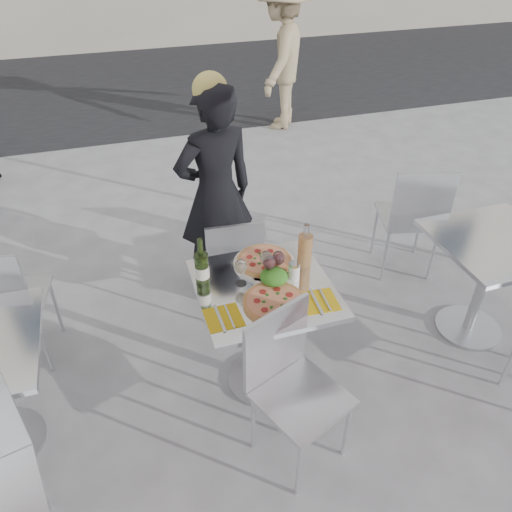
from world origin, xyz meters
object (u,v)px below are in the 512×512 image
object	(u,v)px
main_table	(264,316)
wineglass_red_b	(278,259)
pizza_near	(275,302)
wineglass_red_a	(269,264)
woman_diner	(216,195)
wineglass_white_b	(266,259)
side_chair_lfar	(2,299)
chair_near	(290,376)
side_table_right	(488,267)
side_chair_rfar	(414,213)
wineglass_white_a	(241,267)
sugar_shaker	(294,271)
pizza_far	(264,261)
chair_far	(233,260)
salad_plate	(274,278)
pedestrian_b	(281,56)
napkin_right	(319,301)
napkin_left	(223,317)
wine_bottle	(202,268)
carafe	(305,251)

from	to	relation	value
main_table	wineglass_red_b	distance (m)	0.34
pizza_near	wineglass_red_b	size ratio (longest dim) A/B	2.08
main_table	wineglass_red_a	size ratio (longest dim) A/B	4.76
woman_diner	wineglass_white_b	world-z (taller)	woman_diner
side_chair_lfar	pizza_near	xyz separation A→B (m)	(1.43, -0.73, 0.22)
chair_near	pizza_near	size ratio (longest dim) A/B	2.70
side_table_right	side_chair_rfar	xyz separation A→B (m)	(-0.11, 0.70, 0.02)
woman_diner	wineglass_white_a	xyz separation A→B (m)	(-0.09, -0.95, 0.08)
sugar_shaker	pizza_far	bearing A→B (deg)	121.44
chair_far	salad_plate	distance (m)	0.69
pedestrian_b	pizza_far	bearing A→B (deg)	10.66
side_chair_rfar	woman_diner	xyz separation A→B (m)	(-1.41, 0.31, 0.23)
salad_plate	wineglass_red_a	size ratio (longest dim) A/B	1.40
woman_diner	wineglass_red_a	size ratio (longest dim) A/B	9.91
woman_diner	napkin_right	distance (m)	1.24
main_table	napkin_left	distance (m)	0.38
pizza_far	napkin_left	bearing A→B (deg)	-132.36
side_table_right	pizza_far	size ratio (longest dim) A/B	2.13
chair_near	pizza_far	size ratio (longest dim) A/B	2.51
napkin_right	main_table	bearing A→B (deg)	143.99
sugar_shaker	side_chair_lfar	bearing A→B (deg)	160.23
pedestrian_b	wine_bottle	world-z (taller)	pedestrian_b
pizza_far	wineglass_white_b	bearing A→B (deg)	-103.57
salad_plate	wine_bottle	distance (m)	0.39
side_table_right	wineglass_red_a	distance (m)	1.49
salad_plate	napkin_left	distance (m)	0.38
side_chair_rfar	sugar_shaker	bearing A→B (deg)	45.07
pizza_near	side_chair_lfar	bearing A→B (deg)	152.76
sugar_shaker	wineglass_white_b	size ratio (longest dim) A/B	0.68
woman_diner	napkin_right	bearing A→B (deg)	91.16
main_table	wineglass_white_b	xyz separation A→B (m)	(0.04, 0.10, 0.32)
main_table	chair_far	distance (m)	0.64
wineglass_white_b	salad_plate	bearing A→B (deg)	-77.10
chair_far	chair_near	size ratio (longest dim) A/B	0.93
wineglass_white_b	napkin_right	world-z (taller)	wineglass_white_b
side_table_right	wineglass_white_b	xyz separation A→B (m)	(-1.46, 0.10, 0.32)
pizza_far	carafe	distance (m)	0.25
side_chair_lfar	napkin_left	world-z (taller)	side_chair_lfar
chair_far	wineglass_red_b	distance (m)	0.68
main_table	wineglass_red_b	bearing A→B (deg)	36.26
side_chair_rfar	wineglass_white_a	size ratio (longest dim) A/B	5.96
napkin_right	woman_diner	bearing A→B (deg)	105.98
chair_far	wine_bottle	bearing A→B (deg)	64.25
side_table_right	woman_diner	xyz separation A→B (m)	(-1.52, 1.01, 0.24)
side_chair_rfar	wineglass_red_b	world-z (taller)	side_chair_rfar
side_chair_rfar	wineglass_white_b	bearing A→B (deg)	39.89
pizza_far	wine_bottle	bearing A→B (deg)	-167.76
woman_diner	napkin_right	xyz separation A→B (m)	(0.26, -1.21, -0.03)
chair_far	napkin_left	distance (m)	0.89
carafe	wineglass_white_a	size ratio (longest dim) A/B	1.84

